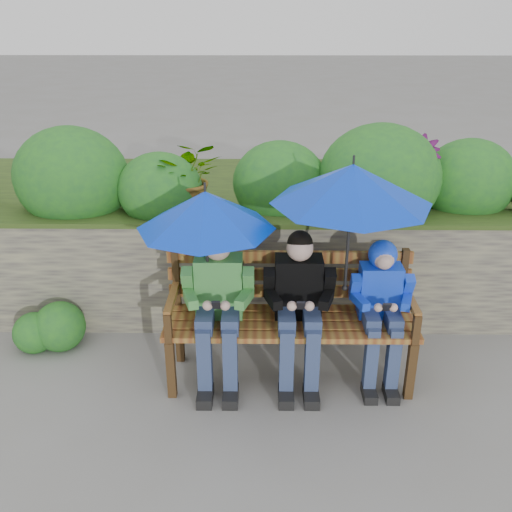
{
  "coord_description": "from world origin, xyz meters",
  "views": [
    {
      "loc": [
        0.04,
        -3.77,
        2.67
      ],
      "look_at": [
        0.0,
        0.1,
        0.95
      ],
      "focal_mm": 40.0,
      "sensor_mm": 36.0,
      "label": 1
    }
  ],
  "objects_px": {
    "boy_right": "(381,300)",
    "umbrella_left": "(206,210)",
    "umbrella_right": "(352,184)",
    "park_bench": "(290,309)",
    "boy_middle": "(299,302)",
    "boy_left": "(218,301)"
  },
  "relations": [
    {
      "from": "park_bench",
      "to": "boy_left",
      "type": "height_order",
      "value": "boy_left"
    },
    {
      "from": "park_bench",
      "to": "umbrella_left",
      "type": "height_order",
      "value": "umbrella_left"
    },
    {
      "from": "boy_right",
      "to": "umbrella_left",
      "type": "xyz_separation_m",
      "value": [
        -1.27,
        0.01,
        0.69
      ]
    },
    {
      "from": "park_bench",
      "to": "boy_middle",
      "type": "xyz_separation_m",
      "value": [
        0.06,
        -0.09,
        0.11
      ]
    },
    {
      "from": "boy_middle",
      "to": "boy_right",
      "type": "xyz_separation_m",
      "value": [
        0.61,
        0.02,
        0.01
      ]
    },
    {
      "from": "umbrella_left",
      "to": "umbrella_right",
      "type": "height_order",
      "value": "umbrella_right"
    },
    {
      "from": "umbrella_left",
      "to": "park_bench",
      "type": "bearing_deg",
      "value": 5.51
    },
    {
      "from": "park_bench",
      "to": "boy_right",
      "type": "bearing_deg",
      "value": -6.16
    },
    {
      "from": "park_bench",
      "to": "boy_left",
      "type": "distance_m",
      "value": 0.55
    },
    {
      "from": "umbrella_left",
      "to": "umbrella_right",
      "type": "bearing_deg",
      "value": 0.52
    },
    {
      "from": "boy_middle",
      "to": "umbrella_right",
      "type": "relative_size",
      "value": 1.06
    },
    {
      "from": "boy_middle",
      "to": "boy_right",
      "type": "bearing_deg",
      "value": 1.95
    },
    {
      "from": "boy_right",
      "to": "umbrella_left",
      "type": "bearing_deg",
      "value": 179.38
    },
    {
      "from": "boy_left",
      "to": "boy_right",
      "type": "height_order",
      "value": "boy_left"
    },
    {
      "from": "boy_left",
      "to": "boy_middle",
      "type": "xyz_separation_m",
      "value": [
        0.59,
        0.0,
        -0.0
      ]
    },
    {
      "from": "boy_middle",
      "to": "umbrella_left",
      "type": "distance_m",
      "value": 0.96
    },
    {
      "from": "boy_right",
      "to": "umbrella_left",
      "type": "distance_m",
      "value": 1.44
    },
    {
      "from": "boy_left",
      "to": "umbrella_right",
      "type": "height_order",
      "value": "umbrella_right"
    },
    {
      "from": "park_bench",
      "to": "umbrella_right",
      "type": "relative_size",
      "value": 1.66
    },
    {
      "from": "umbrella_left",
      "to": "umbrella_right",
      "type": "relative_size",
      "value": 0.87
    },
    {
      "from": "boy_left",
      "to": "boy_right",
      "type": "relative_size",
      "value": 1.08
    },
    {
      "from": "boy_left",
      "to": "park_bench",
      "type": "bearing_deg",
      "value": 9.94
    }
  ]
}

